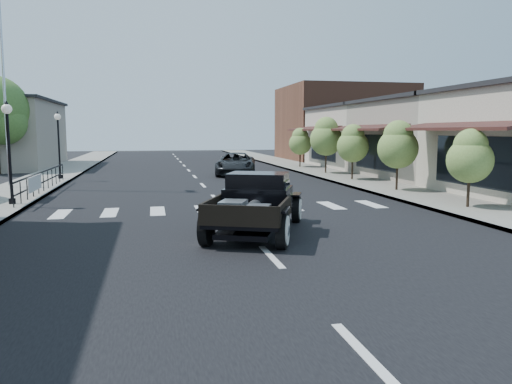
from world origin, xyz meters
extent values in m
plane|color=black|center=(0.00, 0.00, 0.00)|extent=(120.00, 120.00, 0.00)
cube|color=black|center=(0.00, 15.00, 0.01)|extent=(14.00, 80.00, 0.02)
cube|color=#99958B|center=(-8.50, 15.00, 0.07)|extent=(3.00, 80.00, 0.15)
cube|color=gray|center=(8.50, 15.00, 0.07)|extent=(3.00, 80.00, 0.15)
cube|color=gray|center=(15.00, 13.00, 2.25)|extent=(10.00, 9.00, 4.50)
cube|color=#BBAF9E|center=(15.00, 22.00, 2.25)|extent=(10.00, 9.00, 4.50)
cube|color=brown|center=(15.50, 32.00, 3.50)|extent=(11.00, 10.00, 7.00)
cylinder|color=silver|center=(-9.20, 12.00, 6.48)|extent=(0.12, 0.12, 12.66)
imported|color=black|center=(2.67, 17.62, 0.71)|extent=(3.39, 5.48, 1.42)
camera|label=1|loc=(-2.55, -13.53, 2.80)|focal=35.00mm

